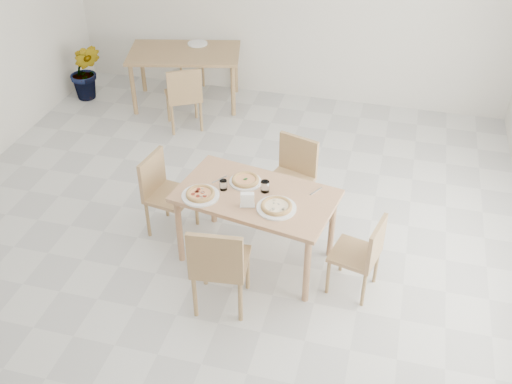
% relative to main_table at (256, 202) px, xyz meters
% --- Properties ---
extents(main_table, '(1.52, 1.03, 0.75)m').
position_rel_main_table_xyz_m(main_table, '(0.00, 0.00, 0.00)').
color(main_table, tan).
rests_on(main_table, ground).
extents(chair_south, '(0.50, 0.50, 0.92)m').
position_rel_main_table_xyz_m(chair_south, '(-0.13, -0.72, -0.13)').
color(chair_south, tan).
rests_on(chair_south, ground).
extents(chair_north, '(0.53, 0.53, 0.86)m').
position_rel_main_table_xyz_m(chair_north, '(0.18, 0.78, -0.16)').
color(chair_north, tan).
rests_on(chair_north, ground).
extents(chair_west, '(0.47, 0.47, 0.84)m').
position_rel_main_table_xyz_m(chair_west, '(-1.00, 0.21, -0.17)').
color(chair_west, tan).
rests_on(chair_west, ground).
extents(chair_east, '(0.47, 0.47, 0.78)m').
position_rel_main_table_xyz_m(chair_east, '(1.01, -0.19, -0.21)').
color(chair_east, tan).
rests_on(chair_east, ground).
extents(plate_margherita, '(0.30, 0.30, 0.02)m').
position_rel_main_table_xyz_m(plate_margherita, '(-0.14, 0.15, 0.10)').
color(plate_margherita, white).
rests_on(plate_margherita, main_table).
extents(plate_mushroom, '(0.35, 0.35, 0.02)m').
position_rel_main_table_xyz_m(plate_mushroom, '(0.22, -0.16, 0.10)').
color(plate_mushroom, white).
rests_on(plate_mushroom, main_table).
extents(plate_pepperoni, '(0.34, 0.34, 0.02)m').
position_rel_main_table_xyz_m(plate_pepperoni, '(-0.47, -0.16, 0.10)').
color(plate_pepperoni, white).
rests_on(plate_pepperoni, main_table).
extents(pizza_margherita, '(0.31, 0.31, 0.03)m').
position_rel_main_table_xyz_m(pizza_margherita, '(-0.14, 0.15, 0.12)').
color(pizza_margherita, '#E4B06B').
rests_on(pizza_margherita, plate_margherita).
extents(pizza_mushroom, '(0.34, 0.34, 0.03)m').
position_rel_main_table_xyz_m(pizza_mushroom, '(0.22, -0.16, 0.12)').
color(pizza_mushroom, '#E4B06B').
rests_on(pizza_mushroom, plate_mushroom).
extents(pizza_pepperoni, '(0.31, 0.31, 0.03)m').
position_rel_main_table_xyz_m(pizza_pepperoni, '(-0.47, -0.16, 0.12)').
color(pizza_pepperoni, '#E4B06B').
rests_on(pizza_pepperoni, plate_pepperoni).
extents(tumbler_a, '(0.08, 0.08, 0.10)m').
position_rel_main_table_xyz_m(tumbler_a, '(0.07, 0.06, 0.14)').
color(tumbler_a, white).
rests_on(tumbler_a, main_table).
extents(tumbler_b, '(0.07, 0.07, 0.09)m').
position_rel_main_table_xyz_m(tumbler_b, '(-0.30, -0.00, 0.14)').
color(tumbler_b, white).
rests_on(tumbler_b, main_table).
extents(napkin_holder, '(0.14, 0.09, 0.14)m').
position_rel_main_table_xyz_m(napkin_holder, '(-0.03, -0.20, 0.16)').
color(napkin_holder, silver).
rests_on(napkin_holder, main_table).
extents(fork_a, '(0.09, 0.15, 0.01)m').
position_rel_main_table_xyz_m(fork_a, '(0.51, 0.17, 0.09)').
color(fork_a, silver).
rests_on(fork_a, main_table).
extents(fork_b, '(0.11, 0.15, 0.01)m').
position_rel_main_table_xyz_m(fork_b, '(-0.38, 0.14, 0.09)').
color(fork_b, silver).
rests_on(fork_b, main_table).
extents(second_table, '(1.62, 1.15, 0.75)m').
position_rel_main_table_xyz_m(second_table, '(-1.74, 2.88, 0.01)').
color(second_table, tan).
rests_on(second_table, ground).
extents(chair_back_s, '(0.58, 0.58, 0.86)m').
position_rel_main_table_xyz_m(chair_back_s, '(-1.50, 2.17, -0.16)').
color(chair_back_s, tan).
rests_on(chair_back_s, ground).
extents(chair_back_n, '(0.40, 0.40, 0.80)m').
position_rel_main_table_xyz_m(chair_back_n, '(-1.86, 3.67, -0.20)').
color(chair_back_n, tan).
rests_on(chair_back_n, ground).
extents(plate_empty, '(0.27, 0.27, 0.02)m').
position_rel_main_table_xyz_m(plate_empty, '(-1.65, 3.17, 0.10)').
color(plate_empty, white).
rests_on(plate_empty, second_table).
extents(potted_plant, '(0.53, 0.47, 0.81)m').
position_rel_main_table_xyz_m(potted_plant, '(-3.12, 2.66, -0.25)').
color(potted_plant, '#205E1C').
rests_on(potted_plant, ground).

